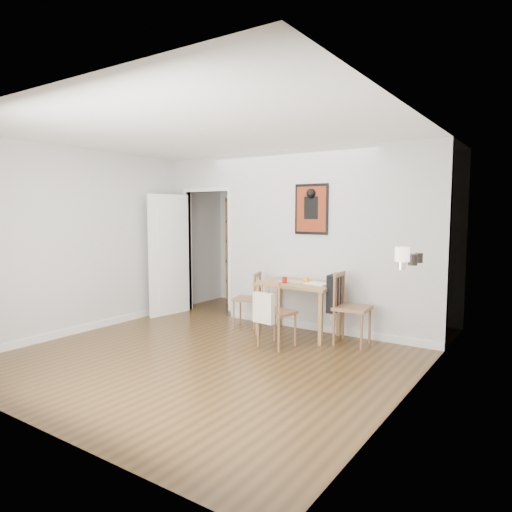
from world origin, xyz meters
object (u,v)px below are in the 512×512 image
Objects in this scene: dining_table at (298,289)px; chair_right at (351,307)px; ceramic_jar_a at (413,260)px; ceramic_jar_b at (419,258)px; fireplace at (414,318)px; mantel_lamp at (402,256)px; chair_front at (276,313)px; notebook at (318,284)px; bookshelf at (249,252)px; red_glass at (285,280)px; orange_fruit at (306,280)px; chair_left at (247,299)px.

chair_right is (0.78, -0.01, -0.16)m from dining_table.
ceramic_jar_a is 0.27m from ceramic_jar_b.
fireplace is 0.78m from mantel_lamp.
chair_front is 0.78m from notebook.
chair_front is at bearing 164.63° from mantel_lamp.
bookshelf reaches higher than red_glass.
mantel_lamp reaches higher than red_glass.
chair_front is 1.85m from ceramic_jar_a.
chair_right is at bearing 156.74° from ceramic_jar_b.
chair_front is at bearing -95.11° from orange_fruit.
red_glass is 1.92m from ceramic_jar_b.
mantel_lamp reaches higher than ceramic_jar_b.
orange_fruit is at bearing 35.66° from red_glass.
notebook is at bearing 174.57° from chair_right.
ceramic_jar_b is (-0.02, 0.70, -0.08)m from mantel_lamp.
bookshelf is at bearing 146.80° from notebook.
chair_front reaches higher than chair_left.
chair_front is 1.86m from ceramic_jar_b.
mantel_lamp is at bearing -23.04° from chair_left.
mantel_lamp reaches higher than chair_left.
orange_fruit is at bearing -35.54° from bookshelf.
bookshelf is at bearing 152.65° from ceramic_jar_b.
chair_left is 7.69× the size of ceramic_jar_b.
chair_left is 2.73m from ceramic_jar_b.
chair_left is 1.10m from chair_front.
chair_right is 0.97m from chair_front.
bookshelf is 2.53m from notebook.
fireplace is at bearing -27.37° from notebook.
dining_table is at bearing 157.43° from fireplace.
ceramic_jar_b is (1.67, 0.23, 0.78)m from chair_front.
bookshelf is 22.39× the size of orange_fruit.
mantel_lamp is at bearing -27.55° from red_glass.
ceramic_jar_a is (0.94, -0.67, 0.73)m from chair_right.
mantel_lamp reaches higher than orange_fruit.
fireplace is at bearing -22.57° from dining_table.
dining_table is at bearing 158.34° from ceramic_jar_a.
chair_right is 4.32× the size of mantel_lamp.
mantel_lamp is (1.45, -1.14, 0.55)m from notebook.
bookshelf is at bearing 144.64° from mantel_lamp.
mantel_lamp is (1.64, -1.15, 0.51)m from orange_fruit.
ceramic_jar_b reaches higher than chair_front.
bookshelf is 4.20m from fireplace.
chair_right is at bearing 7.38° from red_glass.
orange_fruit reaches higher than chair_left.
notebook is 2.90× the size of ceramic_jar_a.
chair_right is 0.74m from orange_fruit.
orange_fruit is (0.96, 0.05, 0.37)m from chair_left.
chair_left is at bearing 170.12° from red_glass.
fireplace reaches higher than orange_fruit.
ceramic_jar_b is at bearing 100.29° from fireplace.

